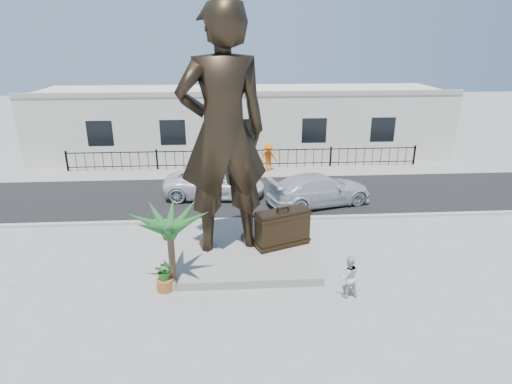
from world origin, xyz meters
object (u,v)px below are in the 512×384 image
statue (223,133)px  car_white (215,183)px  suitcase (283,228)px  tourist (348,276)px

statue → car_white: size_ratio=1.71×
statue → suitcase: size_ratio=4.26×
statue → car_white: statue is taller
tourist → statue: bearing=-46.8°
statue → suitcase: (2.17, -0.16, -3.68)m
statue → car_white: 7.41m
suitcase → tourist: size_ratio=1.45×
suitcase → car_white: 6.96m
tourist → car_white: bearing=-71.8°
tourist → car_white: car_white is taller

